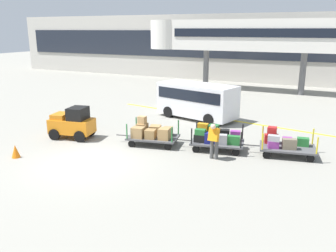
% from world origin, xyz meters
% --- Properties ---
extents(ground_plane, '(120.00, 120.00, 0.00)m').
position_xyz_m(ground_plane, '(0.00, 0.00, 0.00)').
color(ground_plane, gray).
extents(apron_lead_line, '(14.61, 2.57, 0.01)m').
position_xyz_m(apron_lead_line, '(2.48, 9.37, 0.00)').
color(apron_lead_line, yellow).
rests_on(apron_lead_line, ground_plane).
extents(terminal_building, '(58.63, 2.51, 6.76)m').
position_xyz_m(terminal_building, '(0.00, 25.98, 3.39)').
color(terminal_building, '#BCB7AD').
rests_on(terminal_building, ground_plane).
extents(jet_bridge, '(17.26, 3.00, 6.05)m').
position_xyz_m(jet_bridge, '(0.19, 19.99, 4.71)').
color(jet_bridge, silver).
rests_on(jet_bridge, ground_plane).
extents(baggage_tug, '(2.28, 1.58, 1.58)m').
position_xyz_m(baggage_tug, '(-2.79, 2.35, 0.75)').
color(baggage_tug, orange).
rests_on(baggage_tug, ground_plane).
extents(baggage_cart_lead, '(3.08, 1.83, 1.25)m').
position_xyz_m(baggage_cart_lead, '(1.23, 3.18, 0.56)').
color(baggage_cart_lead, '#4C4C4F').
rests_on(baggage_cart_lead, ground_plane).
extents(baggage_cart_middle, '(3.08, 1.83, 1.10)m').
position_xyz_m(baggage_cart_middle, '(4.17, 3.79, 0.56)').
color(baggage_cart_middle, '#4C4C4F').
rests_on(baggage_cart_middle, ground_plane).
extents(baggage_cart_tail, '(3.08, 1.83, 1.13)m').
position_xyz_m(baggage_cart_tail, '(7.03, 4.39, 0.51)').
color(baggage_cart_tail, '#4C4C4F').
rests_on(baggage_cart_tail, ground_plane).
extents(baggage_handler, '(0.41, 0.44, 1.56)m').
position_xyz_m(baggage_handler, '(4.46, 2.59, 0.87)').
color(baggage_handler, '#4C4C4C').
rests_on(baggage_handler, ground_plane).
extents(shuttle_van, '(5.12, 3.01, 2.10)m').
position_xyz_m(shuttle_van, '(1.25, 8.79, 1.23)').
color(shuttle_van, silver).
rests_on(shuttle_van, ground_plane).
extents(safety_cone_far, '(0.36, 0.36, 0.55)m').
position_xyz_m(safety_cone_far, '(-3.12, -0.88, 0.28)').
color(safety_cone_far, orange).
rests_on(safety_cone_far, ground_plane).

